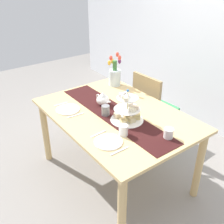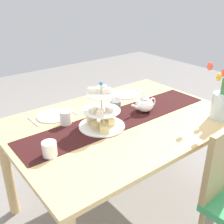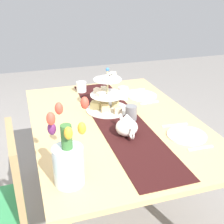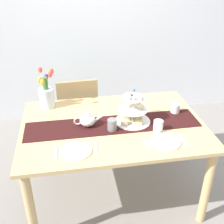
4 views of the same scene
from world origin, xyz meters
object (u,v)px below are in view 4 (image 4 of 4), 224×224
object	(u,v)px
fork_right	(147,144)
dining_table	(113,134)
mug_white_text	(158,126)
knife_right	(184,140)
dinner_plate_left	(76,151)
teapot	(87,120)
tulip_vase	(47,95)
chair_left	(78,111)
dinner_plate_right	(166,142)
cream_jug	(175,108)
knife_left	(96,149)
fork_left	(56,153)
tiered_cake_stand	(133,112)
mug_grey	(112,125)

from	to	relation	value
fork_right	dining_table	bearing A→B (deg)	121.12
fork_right	mug_white_text	bearing A→B (deg)	49.85
fork_right	knife_right	size ratio (longest dim) A/B	0.88
dinner_plate_left	mug_white_text	xyz separation A→B (m)	(0.66, 0.16, 0.04)
teapot	tulip_vase	bearing A→B (deg)	129.92
chair_left	teapot	world-z (taller)	same
chair_left	dinner_plate_right	size ratio (longest dim) A/B	3.96
teapot	fork_right	world-z (taller)	teapot
cream_jug	knife_right	world-z (taller)	cream_jug
knife_left	mug_white_text	bearing A→B (deg)	17.16
teapot	knife_right	bearing A→B (deg)	-25.42
chair_left	teapot	xyz separation A→B (m)	(0.05, -0.75, 0.33)
teapot	fork_left	distance (m)	0.43
tiered_cake_stand	teapot	world-z (taller)	tiered_cake_stand
teapot	knife_left	world-z (taller)	teapot
knife_left	cream_jug	bearing A→B (deg)	29.34
dinner_plate_left	mug_grey	xyz separation A→B (m)	(0.30, 0.23, 0.05)
chair_left	fork_right	bearing A→B (deg)	-66.85
chair_left	cream_jug	world-z (taller)	chair_left
chair_left	mug_white_text	world-z (taller)	chair_left
dinner_plate_left	knife_left	distance (m)	0.15
dinner_plate_right	cream_jug	bearing A→B (deg)	61.13
knife_left	fork_right	distance (m)	0.38
dining_table	teapot	world-z (taller)	teapot
dining_table	knife_right	xyz separation A→B (m)	(0.49, -0.33, 0.11)
cream_jug	mug_white_text	xyz separation A→B (m)	(-0.25, -0.27, 0.01)
dining_table	tiered_cake_stand	world-z (taller)	tiered_cake_stand
knife_right	dining_table	bearing A→B (deg)	145.80
knife_left	knife_right	xyz separation A→B (m)	(0.67, 0.00, 0.00)
tiered_cake_stand	dinner_plate_right	size ratio (longest dim) A/B	1.32
dining_table	fork_left	xyz separation A→B (m)	(-0.47, -0.33, 0.11)
fork_left	fork_right	distance (m)	0.67
dining_table	fork_left	bearing A→B (deg)	-144.67
chair_left	knife_right	xyz separation A→B (m)	(0.76, -1.09, 0.27)
tulip_vase	mug_white_text	world-z (taller)	tulip_vase
knife_left	dinner_plate_right	distance (m)	0.53
teapot	tulip_vase	world-z (taller)	tulip_vase
cream_jug	knife_left	xyz separation A→B (m)	(-0.77, -0.43, -0.04)
tulip_vase	dinner_plate_right	distance (m)	1.16
dining_table	mug_white_text	world-z (taller)	mug_white_text
tiered_cake_stand	mug_grey	distance (m)	0.22
dining_table	knife_right	world-z (taller)	knife_right
cream_jug	dining_table	bearing A→B (deg)	-170.66
fork_left	fork_right	size ratio (longest dim) A/B	1.00
dinner_plate_right	tulip_vase	bearing A→B (deg)	140.59
chair_left	teapot	bearing A→B (deg)	-86.03
dinner_plate_right	tiered_cake_stand	bearing A→B (deg)	117.42
tiered_cake_stand	fork_left	size ratio (longest dim) A/B	2.03
chair_left	dinner_plate_right	world-z (taller)	chair_left
chair_left	dinner_plate_left	world-z (taller)	chair_left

